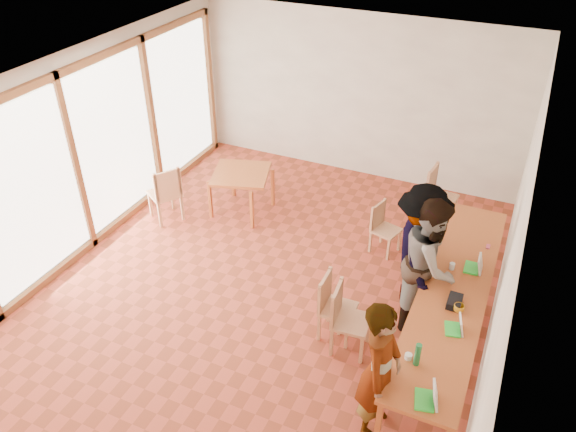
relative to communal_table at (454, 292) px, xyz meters
name	(u,v)px	position (x,y,z in m)	size (l,w,h in m)	color
ground	(260,296)	(-2.50, -0.34, -0.70)	(8.00, 8.00, 0.00)	#AD4029
wall_back	(358,97)	(-2.50, 3.66, 0.80)	(6.00, 0.10, 3.00)	#EDE6CD
wall_right	(507,267)	(0.50, -0.34, 0.80)	(0.10, 8.00, 3.00)	#EDE6CD
window_wall	(73,160)	(-5.46, -0.34, 0.80)	(0.10, 8.00, 3.00)	white
ceiling	(253,89)	(-2.50, -0.34, 2.32)	(6.00, 8.00, 0.04)	white
communal_table	(454,292)	(0.00, 0.00, 0.00)	(0.80, 4.00, 0.75)	#B05627
side_table	(241,177)	(-3.76, 1.50, -0.03)	(0.90, 0.90, 0.75)	#B05627
chair_near	(344,312)	(-1.14, -0.76, -0.13)	(0.47, 0.47, 0.50)	#E2A371
chair_mid	(331,300)	(-1.37, -0.59, -0.15)	(0.43, 0.43, 0.48)	#E2A371
chair_far	(382,222)	(-1.30, 1.42, -0.21)	(0.46, 0.46, 0.43)	#E2A371
chair_empty	(437,190)	(-0.73, 2.55, -0.10)	(0.51, 0.51, 0.52)	#E2A371
chair_spare	(166,189)	(-4.73, 0.73, -0.09)	(0.64, 0.64, 0.53)	#E2A371
person_near	(380,370)	(-0.45, -1.70, 0.15)	(0.62, 0.41, 1.70)	gray
person_mid	(430,263)	(-0.36, 0.15, 0.22)	(0.90, 0.70, 1.84)	gray
person_far	(419,250)	(-0.54, 0.36, 0.23)	(1.20, 0.69, 1.86)	gray
laptop_near	(430,398)	(0.09, -1.79, 0.11)	(0.27, 0.30, 0.22)	#2FD73B
laptop_mid	(457,327)	(0.15, -0.71, 0.10)	(0.25, 0.26, 0.19)	#2FD73B
laptop_far	(476,266)	(0.17, 0.49, 0.11)	(0.22, 0.26, 0.21)	#2FD73B
yellow_mug	(459,308)	(0.12, -0.39, 0.10)	(0.13, 0.13, 0.10)	orange
green_bottle	(418,355)	(-0.14, -1.37, 0.19)	(0.07, 0.07, 0.28)	#1D7039
clear_glass	(452,266)	(-0.10, 0.38, 0.09)	(0.07, 0.07, 0.09)	silver
condiment_cup	(408,356)	(-0.24, -1.33, 0.08)	(0.08, 0.08, 0.06)	white
pink_phone	(488,247)	(0.26, 1.05, 0.05)	(0.05, 0.10, 0.01)	#BF4162
black_pouch	(455,302)	(0.05, -0.29, 0.09)	(0.16, 0.26, 0.09)	black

